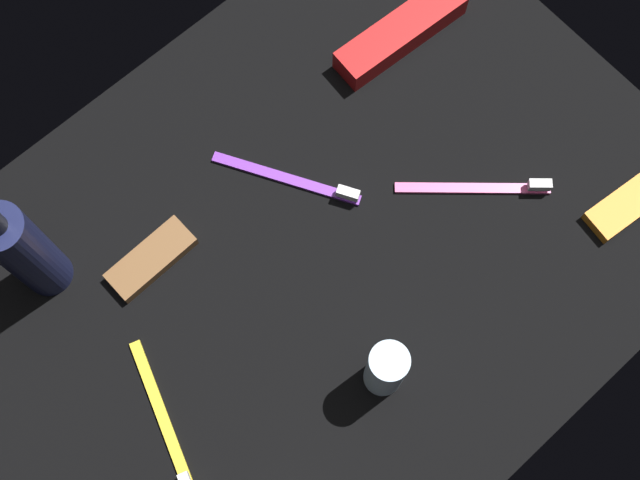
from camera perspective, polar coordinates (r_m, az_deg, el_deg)
name	(u,v)px	position (r cm, az deg, el deg)	size (l,w,h in cm)	color
ground_plane	(320,250)	(98.22, 0.00, -0.64)	(84.00, 64.00, 1.20)	black
lotion_bottle	(25,251)	(93.48, -18.95, -0.70)	(5.23, 5.23, 19.70)	#191E45
deodorant_stick	(386,369)	(89.38, 4.38, -8.53)	(4.13, 4.13, 10.64)	silver
toothbrush_pink	(483,187)	(101.18, 10.72, 3.45)	(14.15, 12.97, 2.10)	#E55999
toothbrush_purple	(295,180)	(99.79, -1.65, 3.99)	(10.12, 16.14, 2.10)	purple
toothbrush_yellow	(166,428)	(94.53, -10.13, -12.16)	(6.73, 17.48, 2.10)	yellow
toothpaste_box_red	(401,33)	(107.69, 5.36, 13.50)	(17.60, 4.40, 3.20)	red
snack_bar_orange	(628,204)	(104.70, 19.74, 2.28)	(10.40, 4.00, 1.50)	orange
snack_bar_brown	(151,259)	(98.34, -11.11, -1.24)	(10.40, 4.00, 1.50)	brown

